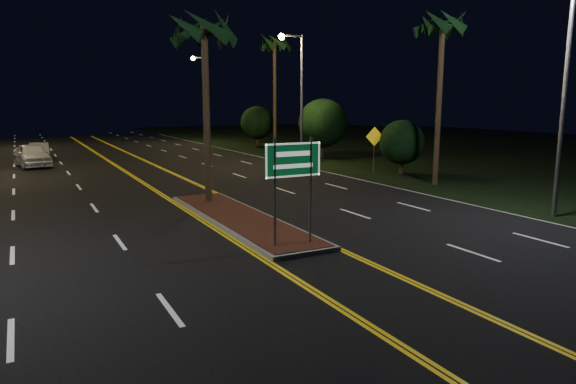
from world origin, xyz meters
TOP-DOWN VIEW (x-y plane):
  - ground at (0.00, 0.00)m, footprint 120.00×120.00m
  - grass_right at (30.00, 25.00)m, footprint 40.00×110.00m
  - median_island at (0.00, 7.00)m, footprint 2.25×10.25m
  - highway_sign at (0.00, 2.80)m, footprint 1.80×0.08m
  - streetlight_right_near at (10.61, 2.00)m, footprint 1.91×0.44m
  - streetlight_right_mid at (10.61, 22.00)m, footprint 1.91×0.44m
  - streetlight_right_far at (10.61, 42.00)m, footprint 1.91×0.44m
  - palm_median at (0.00, 10.50)m, footprint 2.40×2.40m
  - palm_right_near at (12.50, 10.00)m, footprint 2.40×2.40m
  - palm_right_far at (12.80, 30.00)m, footprint 2.40×2.40m
  - shrub_near at (13.50, 14.00)m, footprint 2.70×2.70m
  - shrub_mid at (14.00, 24.00)m, footprint 3.78×3.78m
  - shrub_far at (13.80, 36.00)m, footprint 3.24×3.24m
  - car_near at (-6.36, 28.60)m, footprint 3.21×5.83m
  - car_far at (-5.75, 33.17)m, footprint 2.07×4.52m
  - warning_sign at (12.57, 15.50)m, footprint 1.18×0.18m

SIDE VIEW (x-z plane):
  - ground at x=0.00m, z-range 0.00..0.00m
  - grass_right at x=30.00m, z-range 0.00..0.01m
  - median_island at x=0.00m, z-range 0.00..0.17m
  - car_far at x=-5.75m, z-range 0.00..1.48m
  - car_near at x=-6.36m, z-range 0.00..1.84m
  - warning_sign at x=12.57m, z-range 0.46..3.30m
  - shrub_near at x=13.50m, z-range 0.30..3.60m
  - shrub_far at x=13.80m, z-range 0.36..4.32m
  - highway_sign at x=0.00m, z-range 0.80..4.00m
  - shrub_mid at x=14.00m, z-range 0.42..5.04m
  - streetlight_right_near at x=10.61m, z-range 1.16..10.16m
  - streetlight_right_mid at x=10.61m, z-range 1.16..10.16m
  - streetlight_right_far at x=10.61m, z-range 1.16..10.16m
  - palm_median at x=0.00m, z-range 3.13..11.43m
  - palm_right_near at x=12.50m, z-range 3.56..12.86m
  - palm_right_far at x=12.80m, z-range 3.99..14.29m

